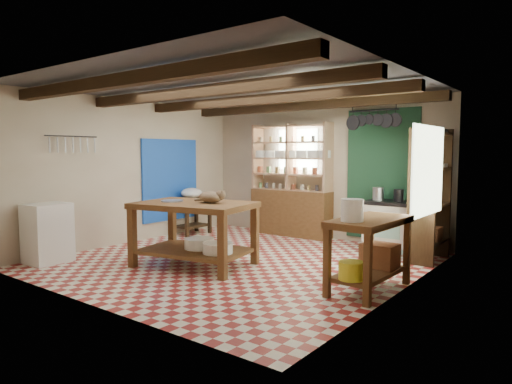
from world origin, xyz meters
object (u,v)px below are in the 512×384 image
Objects in this scene: prep_table at (192,216)px; white_cabinet at (48,233)px; work_table at (194,234)px; cat at (211,197)px; stove at (392,226)px; right_counter at (369,255)px.

white_cabinet is (-0.02, -2.99, 0.08)m from prep_table.
work_table is 4.37× the size of cat.
right_counter reaches higher than stove.
work_table is at bearing -178.69° from cat.
work_table is 2.59m from prep_table.
right_counter is 3.25× the size of cat.
right_counter is (4.38, -1.40, 0.07)m from prep_table.
work_table is at bearing -125.43° from stove.
prep_table is (-3.77, -0.94, -0.06)m from stove.
stove is at bearing 106.66° from right_counter.
work_table reaches higher than stove.
white_cabinet is 2.37× the size of cat.
right_counter is (2.51, 0.40, -0.03)m from work_table.
white_cabinet is at bearing -134.56° from stove.
work_table reaches higher than right_counter.
prep_table is at bearing 86.26° from white_cabinet.
prep_table is at bearing 119.85° from cat.
white_cabinet is (-3.79, -3.93, 0.03)m from stove.
cat reaches higher than stove.
white_cabinet is at bearing -158.04° from right_counter.
stove is 2.41m from right_counter.
stove reaches higher than prep_table.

